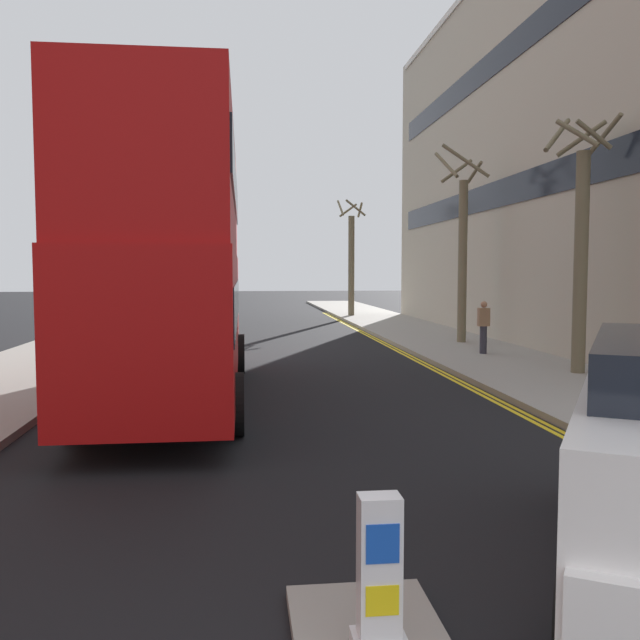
# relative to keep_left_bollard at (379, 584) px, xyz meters

# --- Properties ---
(sidewalk_right) EXTENTS (4.00, 80.00, 0.14)m
(sidewalk_right) POSITION_rel_keep_left_bollard_xyz_m (6.50, 12.81, -0.54)
(sidewalk_right) COLOR gray
(sidewalk_right) RESTS_ON ground
(sidewalk_left) EXTENTS (4.00, 80.00, 0.14)m
(sidewalk_left) POSITION_rel_keep_left_bollard_xyz_m (-6.50, 12.81, -0.54)
(sidewalk_left) COLOR gray
(sidewalk_left) RESTS_ON ground
(kerb_line_outer) EXTENTS (0.10, 56.00, 0.01)m
(kerb_line_outer) POSITION_rel_keep_left_bollard_xyz_m (4.40, 10.81, -0.60)
(kerb_line_outer) COLOR yellow
(kerb_line_outer) RESTS_ON ground
(kerb_line_inner) EXTENTS (0.10, 56.00, 0.01)m
(kerb_line_inner) POSITION_rel_keep_left_bollard_xyz_m (4.24, 10.81, -0.60)
(kerb_line_inner) COLOR yellow
(kerb_line_inner) RESTS_ON ground
(keep_left_bollard) EXTENTS (0.36, 0.28, 1.11)m
(keep_left_bollard) POSITION_rel_keep_left_bollard_xyz_m (0.00, 0.00, 0.00)
(keep_left_bollard) COLOR silver
(keep_left_bollard) RESTS_ON traffic_island
(double_decker_bus_away) EXTENTS (2.83, 10.82, 5.64)m
(double_decker_bus_away) POSITION_rel_keep_left_bollard_xyz_m (-2.26, 10.01, 2.42)
(double_decker_bus_away) COLOR #B20F0F
(double_decker_bus_away) RESTS_ON ground
(pedestrian_far) EXTENTS (0.34, 0.22, 1.62)m
(pedestrian_far) POSITION_rel_keep_left_bollard_xyz_m (6.48, 15.72, 0.38)
(pedestrian_far) COLOR #2D2D38
(pedestrian_far) RESTS_ON sidewalk_right
(street_tree_near) EXTENTS (1.51, 1.47, 6.62)m
(street_tree_near) POSITION_rel_keep_left_bollard_xyz_m (5.31, 33.97, 2.69)
(street_tree_near) COLOR #6B6047
(street_tree_near) RESTS_ON sidewalk_right
(street_tree_mid) EXTENTS (1.81, 1.79, 6.48)m
(street_tree_mid) POSITION_rel_keep_left_bollard_xyz_m (7.46, 11.68, 2.69)
(street_tree_mid) COLOR #6B6047
(street_tree_mid) RESTS_ON sidewalk_right
(street_tree_far) EXTENTS (1.62, 1.76, 6.90)m
(street_tree_far) POSITION_rel_keep_left_bollard_xyz_m (6.89, 19.09, 2.84)
(street_tree_far) COLOR #6B6047
(street_tree_far) RESTS_ON sidewalk_right
(townhouse_terrace_right) EXTENTS (10.08, 28.00, 14.51)m
(townhouse_terrace_right) POSITION_rel_keep_left_bollard_xyz_m (13.50, 21.04, 6.65)
(townhouse_terrace_right) COLOR #B2A893
(townhouse_terrace_right) RESTS_ON ground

